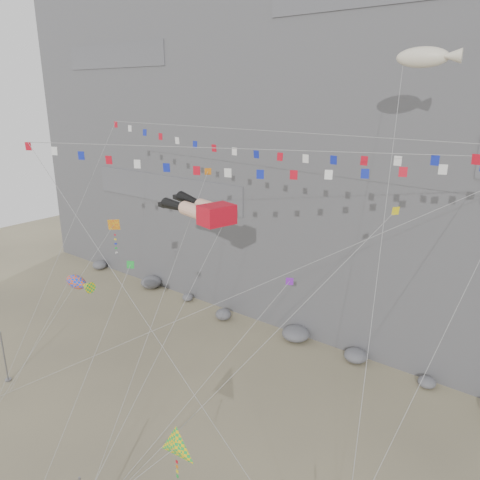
{
  "coord_description": "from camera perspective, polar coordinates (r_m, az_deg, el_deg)",
  "views": [
    {
      "loc": [
        19.87,
        -16.97,
        22.07
      ],
      "look_at": [
        -0.38,
        9.0,
        11.71
      ],
      "focal_mm": 35.0,
      "sensor_mm": 36.0,
      "label": 1
    }
  ],
  "objects": [
    {
      "name": "ground",
      "position": [
        34.21,
        -9.56,
        -23.01
      ],
      "size": [
        120.0,
        120.0,
        0.0
      ],
      "primitive_type": "plane",
      "color": "gray",
      "rests_on": "ground"
    },
    {
      "name": "cliff",
      "position": [
        52.93,
        16.88,
        19.93
      ],
      "size": [
        80.0,
        28.0,
        50.0
      ],
      "primitive_type": "cube",
      "color": "slate",
      "rests_on": "ground"
    },
    {
      "name": "talus_boulders",
      "position": [
        44.84,
        6.82,
        -11.29
      ],
      "size": [
        60.0,
        3.0,
        1.2
      ],
      "primitive_type": null,
      "color": "slate",
      "rests_on": "ground"
    },
    {
      "name": "anchor_pole_left",
      "position": [
        42.37,
        -26.8,
        -12.57
      ],
      "size": [
        0.12,
        0.12,
        4.4
      ],
      "primitive_type": "cylinder",
      "color": "slate",
      "rests_on": "ground"
    },
    {
      "name": "legs_kite",
      "position": [
        33.87,
        -4.94,
        3.79
      ],
      "size": [
        9.58,
        18.28,
        21.27
      ],
      "rotation": [
        0.0,
        0.0,
        -0.24
      ],
      "color": "red",
      "rests_on": "ground"
    },
    {
      "name": "flag_banner_upper",
      "position": [
        32.75,
        3.43,
        13.11
      ],
      "size": [
        34.79,
        15.15,
        28.29
      ],
      "color": "red",
      "rests_on": "ground"
    },
    {
      "name": "flag_banner_lower",
      "position": [
        28.29,
        0.49,
        10.99
      ],
      "size": [
        28.03,
        13.39,
        22.75
      ],
      "color": "red",
      "rests_on": "ground"
    },
    {
      "name": "harlequin_kite",
      "position": [
        37.08,
        -15.18,
        1.74
      ],
      "size": [
        4.62,
        9.91,
        15.68
      ],
      "color": "red",
      "rests_on": "ground"
    },
    {
      "name": "fish_windsock",
      "position": [
        38.54,
        -19.36,
        -4.86
      ],
      "size": [
        4.28,
        5.82,
        9.87
      ],
      "color": "#E24D0B",
      "rests_on": "ground"
    },
    {
      "name": "delta_kite",
      "position": [
        24.87,
        -7.89,
        -23.79
      ],
      "size": [
        6.18,
        4.29,
        8.49
      ],
      "color": "yellow",
      "rests_on": "ground"
    },
    {
      "name": "blimp_windsock",
      "position": [
        30.85,
        21.35,
        19.92
      ],
      "size": [
        5.73,
        15.64,
        28.34
      ],
      "color": "beige",
      "rests_on": "ground"
    },
    {
      "name": "small_kite_a",
      "position": [
        35.74,
        -4.18,
        7.67
      ],
      "size": [
        4.29,
        15.4,
        22.31
      ],
      "color": "orange",
      "rests_on": "ground"
    },
    {
      "name": "small_kite_b",
      "position": [
        29.61,
        5.65,
        -5.54
      ],
      "size": [
        5.29,
        11.52,
        16.01
      ],
      "color": "purple",
      "rests_on": "ground"
    },
    {
      "name": "small_kite_c",
      "position": [
        31.88,
        -13.37,
        -3.35
      ],
      "size": [
        2.34,
        9.75,
        14.5
      ],
      "color": "green",
      "rests_on": "ground"
    },
    {
      "name": "small_kite_d",
      "position": [
        26.9,
        17.41,
        2.31
      ],
      "size": [
        10.55,
        14.17,
        23.14
      ],
      "color": "yellow",
      "rests_on": "ground"
    }
  ]
}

